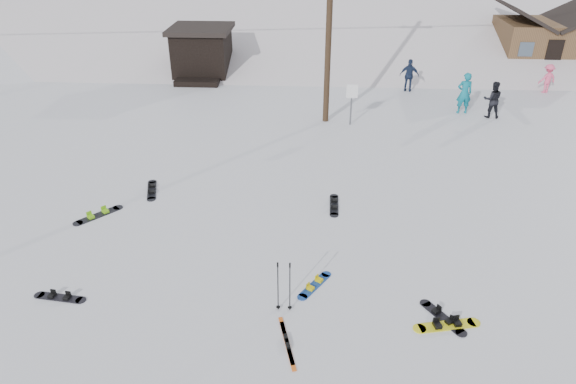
# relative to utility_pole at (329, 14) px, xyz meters

# --- Properties ---
(ground) EXTENTS (200.00, 200.00, 0.00)m
(ground) POSITION_rel_utility_pole_xyz_m (-2.00, -14.00, -4.68)
(ground) COLOR white
(ground) RESTS_ON ground
(ski_slope) EXTENTS (60.00, 85.24, 65.97)m
(ski_slope) POSITION_rel_utility_pole_xyz_m (-2.00, 41.00, -16.68)
(ski_slope) COLOR silver
(ski_slope) RESTS_ON ground
(utility_pole) EXTENTS (2.00, 0.26, 9.00)m
(utility_pole) POSITION_rel_utility_pole_xyz_m (0.00, 0.00, 0.00)
(utility_pole) COLOR #3A2819
(utility_pole) RESTS_ON ground
(trail_sign) EXTENTS (0.50, 0.09, 1.85)m
(trail_sign) POSITION_rel_utility_pole_xyz_m (1.10, -0.42, -3.41)
(trail_sign) COLOR #595B60
(trail_sign) RESTS_ON ground
(lift_hut) EXTENTS (3.40, 4.10, 2.75)m
(lift_hut) POSITION_rel_utility_pole_xyz_m (-7.00, 6.94, -3.32)
(lift_hut) COLOR black
(lift_hut) RESTS_ON ground
(cabin) EXTENTS (5.39, 4.40, 3.77)m
(cabin) POSITION_rel_utility_pole_xyz_m (13.00, 10.00, -3.20)
(cabin) COLOR brown
(cabin) RESTS_ON ground
(hero_snowboard) EXTENTS (0.86, 1.19, 0.10)m
(hero_snowboard) POSITION_rel_utility_pole_xyz_m (-0.37, -11.78, -4.66)
(hero_snowboard) COLOR #174299
(hero_snowboard) RESTS_ON ground
(hero_skis) EXTENTS (0.50, 1.61, 0.09)m
(hero_skis) POSITION_rel_utility_pole_xyz_m (-0.97, -13.80, -4.66)
(hero_skis) COLOR #D45615
(hero_skis) RESTS_ON ground
(ski_poles) EXTENTS (0.38, 0.10, 1.38)m
(ski_poles) POSITION_rel_utility_pole_xyz_m (-1.10, -12.70, -3.97)
(ski_poles) COLOR black
(ski_poles) RESTS_ON ground
(board_scatter_a) EXTENTS (1.37, 0.39, 0.10)m
(board_scatter_a) POSITION_rel_utility_pole_xyz_m (-6.68, -12.60, -4.66)
(board_scatter_a) COLOR black
(board_scatter_a) RESTS_ON ground
(board_scatter_b) EXTENTS (0.62, 1.52, 0.11)m
(board_scatter_b) POSITION_rel_utility_pole_xyz_m (-6.01, -7.00, -4.65)
(board_scatter_b) COLOR black
(board_scatter_b) RESTS_ON ground
(board_scatter_c) EXTENTS (1.21, 1.30, 0.12)m
(board_scatter_c) POSITION_rel_utility_pole_xyz_m (-7.21, -8.71, -4.65)
(board_scatter_c) COLOR black
(board_scatter_c) RESTS_ON ground
(board_scatter_d) EXTENTS (0.91, 1.24, 0.10)m
(board_scatter_d) POSITION_rel_utility_pole_xyz_m (2.66, -12.79, -4.66)
(board_scatter_d) COLOR black
(board_scatter_d) RESTS_ON ground
(board_scatter_e) EXTENTS (1.60, 0.58, 0.11)m
(board_scatter_e) POSITION_rel_utility_pole_xyz_m (2.70, -13.06, -4.65)
(board_scatter_e) COLOR #FFF51C
(board_scatter_e) RESTS_ON ground
(board_scatter_f) EXTENTS (0.30, 1.49, 0.10)m
(board_scatter_f) POSITION_rel_utility_pole_xyz_m (0.22, -7.67, -4.65)
(board_scatter_f) COLOR black
(board_scatter_f) RESTS_ON ground
(skier_teal) EXTENTS (0.73, 0.51, 1.93)m
(skier_teal) POSITION_rel_utility_pole_xyz_m (6.44, 1.40, -3.72)
(skier_teal) COLOR #0D7184
(skier_teal) RESTS_ON ground
(skier_dark) EXTENTS (0.87, 0.71, 1.69)m
(skier_dark) POSITION_rel_utility_pole_xyz_m (7.61, 0.90, -3.84)
(skier_dark) COLOR black
(skier_dark) RESTS_ON ground
(skier_pink) EXTENTS (1.09, 0.83, 1.49)m
(skier_pink) POSITION_rel_utility_pole_xyz_m (11.56, 4.80, -3.94)
(skier_pink) COLOR #F75782
(skier_pink) RESTS_ON ground
(skier_navy) EXTENTS (1.06, 0.62, 1.69)m
(skier_navy) POSITION_rel_utility_pole_xyz_m (4.40, 4.61, -3.83)
(skier_navy) COLOR #1B2743
(skier_navy) RESTS_ON ground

